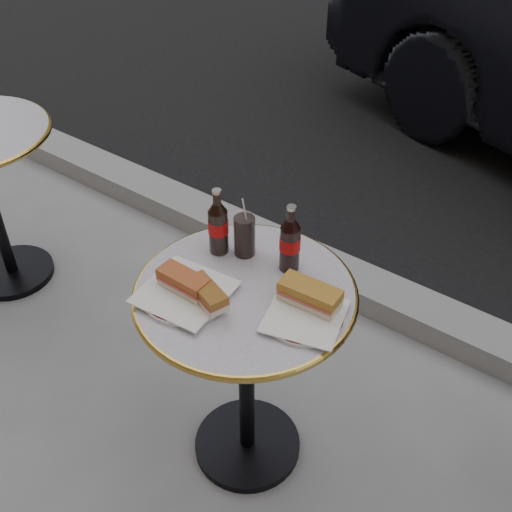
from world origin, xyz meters
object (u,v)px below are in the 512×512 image
Objects in this scene: plate_left at (185,294)px; plate_right at (305,318)px; cola_bottle_left at (218,221)px; cola_glass at (244,235)px; cola_bottle_right at (290,238)px; bistro_table at (247,377)px.

plate_left is 1.15× the size of plate_right.
cola_bottle_left is 1.62× the size of cola_glass.
plate_left is at bearing -121.44° from cola_bottle_right.
cola_bottle_right reaches higher than plate_right.
plate_left is 0.33m from plate_right.
cola_bottle_left is at bearing 150.47° from bistro_table.
plate_right is 1.57× the size of cola_glass.
cola_bottle_right is (-0.15, 0.15, 0.10)m from plate_right.
plate_left is at bearing -159.56° from plate_right.
plate_left is at bearing -77.04° from cola_bottle_left.
plate_right is 0.96× the size of cola_bottle_left.
plate_left is 1.80× the size of cola_glass.
cola_glass is (0.02, 0.24, 0.06)m from plate_left.
plate_left is at bearing -135.84° from bistro_table.
cola_glass is at bearing 27.27° from cola_bottle_left.
cola_bottle_left is 0.22m from cola_bottle_right.
bistro_table is 3.43× the size of cola_bottle_right.
bistro_table is 3.44× the size of cola_bottle_left.
cola_bottle_right is 0.15m from cola_glass.
bistro_table is 3.10× the size of plate_left.
cola_bottle_left is at bearing -152.73° from cola_glass.
bistro_table is at bearing -179.63° from plate_right.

